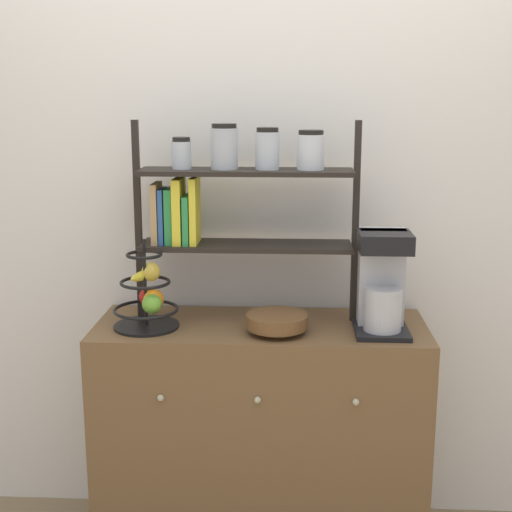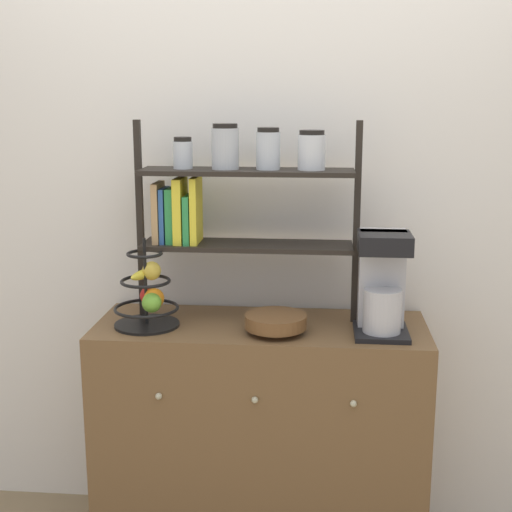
{
  "view_description": "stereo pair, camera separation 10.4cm",
  "coord_description": "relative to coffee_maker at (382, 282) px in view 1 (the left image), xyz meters",
  "views": [
    {
      "loc": [
        0.11,
        -2.31,
        1.73
      ],
      "look_at": [
        -0.02,
        0.23,
        1.16
      ],
      "focal_mm": 50.0,
      "sensor_mm": 36.0,
      "label": 1
    },
    {
      "loc": [
        0.22,
        -2.31,
        1.73
      ],
      "look_at": [
        -0.02,
        0.23,
        1.16
      ],
      "focal_mm": 50.0,
      "sensor_mm": 36.0,
      "label": 2
    }
  ],
  "objects": [
    {
      "name": "sideboard",
      "position": [
        -0.44,
        0.05,
        -0.63
      ],
      "size": [
        1.24,
        0.48,
        0.9
      ],
      "color": "brown",
      "rests_on": "ground_plane"
    },
    {
      "name": "coffee_maker",
      "position": [
        0.0,
        0.0,
        0.0
      ],
      "size": [
        0.19,
        0.22,
        0.37
      ],
      "color": "black",
      "rests_on": "sideboard"
    },
    {
      "name": "wall_back",
      "position": [
        -0.44,
        0.33,
        0.22
      ],
      "size": [
        7.0,
        0.05,
        2.6
      ],
      "primitive_type": "cube",
      "color": "silver",
      "rests_on": "ground_plane"
    },
    {
      "name": "wooden_bowl",
      "position": [
        -0.38,
        -0.04,
        -0.14
      ],
      "size": [
        0.22,
        0.22,
        0.07
      ],
      "color": "brown",
      "rests_on": "sideboard"
    },
    {
      "name": "shelf_hutch",
      "position": [
        -0.56,
        0.13,
        0.3
      ],
      "size": [
        0.84,
        0.2,
        0.75
      ],
      "color": "black",
      "rests_on": "sideboard"
    },
    {
      "name": "fruit_stand",
      "position": [
        -0.85,
        0.0,
        -0.07
      ],
      "size": [
        0.24,
        0.24,
        0.33
      ],
      "color": "black",
      "rests_on": "sideboard"
    }
  ]
}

